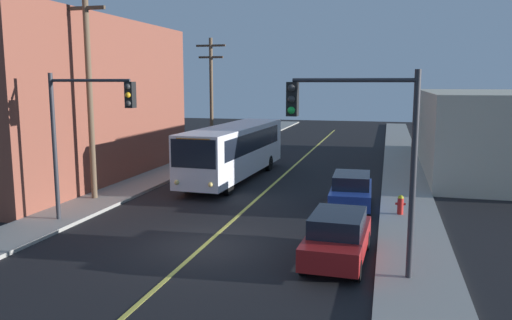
# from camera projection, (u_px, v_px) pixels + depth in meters

# --- Properties ---
(ground_plane) EXTENTS (120.00, 120.00, 0.00)m
(ground_plane) POSITION_uv_depth(u_px,v_px,m) (205.00, 246.00, 18.34)
(ground_plane) COLOR black
(sidewalk_left) EXTENTS (2.50, 90.00, 0.15)m
(sidewalk_left) POSITION_uv_depth(u_px,v_px,m) (146.00, 181.00, 29.69)
(sidewalk_left) COLOR gray
(sidewalk_left) RESTS_ON ground
(sidewalk_right) EXTENTS (2.50, 90.00, 0.15)m
(sidewalk_right) POSITION_uv_depth(u_px,v_px,m) (406.00, 195.00, 26.10)
(sidewalk_right) COLOR gray
(sidewalk_right) RESTS_ON ground
(lane_stripe_center) EXTENTS (0.16, 60.00, 0.01)m
(lane_stripe_center) POSITION_uv_depth(u_px,v_px,m) (286.00, 173.00, 32.69)
(lane_stripe_center) COLOR #D8CC4C
(lane_stripe_center) RESTS_ON ground
(building_left_brick) EXTENTS (10.00, 18.22, 9.36)m
(building_left_brick) POSITION_uv_depth(u_px,v_px,m) (46.00, 101.00, 30.38)
(building_left_brick) COLOR brown
(building_left_brick) RESTS_ON ground
(city_bus) EXTENTS (3.10, 12.24, 3.20)m
(city_bus) POSITION_uv_depth(u_px,v_px,m) (235.00, 149.00, 30.44)
(city_bus) COLOR silver
(city_bus) RESTS_ON ground
(parked_car_red) EXTENTS (1.97, 4.47, 1.62)m
(parked_car_red) POSITION_uv_depth(u_px,v_px,m) (337.00, 236.00, 16.61)
(parked_car_red) COLOR maroon
(parked_car_red) RESTS_ON ground
(parked_car_blue) EXTENTS (1.93, 4.45, 1.62)m
(parked_car_blue) POSITION_uv_depth(u_px,v_px,m) (351.00, 190.00, 23.62)
(parked_car_blue) COLOR navy
(parked_car_blue) RESTS_ON ground
(utility_pole_near) EXTENTS (2.40, 0.28, 10.54)m
(utility_pole_near) POSITION_uv_depth(u_px,v_px,m) (89.00, 79.00, 24.31)
(utility_pole_near) COLOR brown
(utility_pole_near) RESTS_ON sidewalk_left
(utility_pole_mid) EXTENTS (2.40, 0.28, 9.04)m
(utility_pole_mid) POSITION_uv_depth(u_px,v_px,m) (211.00, 90.00, 40.90)
(utility_pole_mid) COLOR brown
(utility_pole_mid) RESTS_ON sidewalk_left
(traffic_signal_left_corner) EXTENTS (3.75, 0.48, 6.00)m
(traffic_signal_left_corner) POSITION_uv_depth(u_px,v_px,m) (86.00, 120.00, 20.33)
(traffic_signal_left_corner) COLOR #2D2D33
(traffic_signal_left_corner) RESTS_ON sidewalk_left
(traffic_signal_right_corner) EXTENTS (3.75, 0.48, 6.00)m
(traffic_signal_right_corner) POSITION_uv_depth(u_px,v_px,m) (359.00, 135.00, 14.72)
(traffic_signal_right_corner) COLOR #2D2D33
(traffic_signal_right_corner) RESTS_ON sidewalk_right
(fire_hydrant) EXTENTS (0.44, 0.26, 0.84)m
(fire_hydrant) POSITION_uv_depth(u_px,v_px,m) (400.00, 204.00, 22.02)
(fire_hydrant) COLOR red
(fire_hydrant) RESTS_ON sidewalk_right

